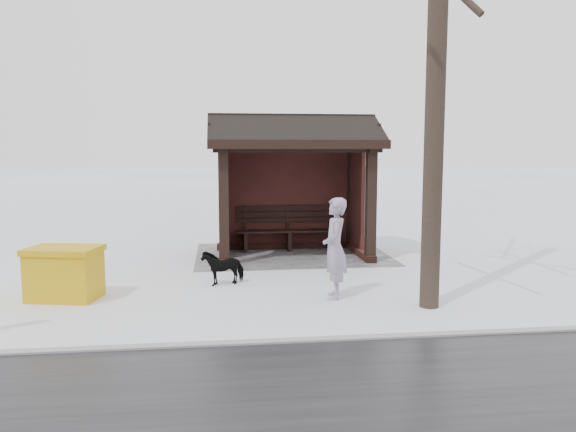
% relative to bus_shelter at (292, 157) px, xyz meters
% --- Properties ---
extents(ground, '(120.00, 120.00, 0.00)m').
position_rel_bus_shelter_xyz_m(ground, '(0.00, 0.16, -2.17)').
color(ground, white).
rests_on(ground, ground).
extents(kerb, '(120.00, 0.15, 0.06)m').
position_rel_bus_shelter_xyz_m(kerb, '(0.00, 5.66, -2.16)').
color(kerb, gray).
rests_on(kerb, ground).
extents(trampled_patch, '(4.20, 3.20, 0.02)m').
position_rel_bus_shelter_xyz_m(trampled_patch, '(0.00, -0.04, -2.16)').
color(trampled_patch, '#96969B').
rests_on(trampled_patch, ground).
extents(bus_shelter, '(3.60, 2.40, 3.09)m').
position_rel_bus_shelter_xyz_m(bus_shelter, '(0.00, 0.00, 0.00)').
color(bus_shelter, '#371A14').
rests_on(bus_shelter, ground).
extents(pedestrian, '(0.47, 0.63, 1.59)m').
position_rel_bus_shelter_xyz_m(pedestrian, '(-0.20, 3.69, -1.37)').
color(pedestrian, '#91869E').
rests_on(pedestrian, ground).
extents(dog, '(0.78, 0.54, 0.60)m').
position_rel_bus_shelter_xyz_m(dog, '(1.54, 2.54, -1.87)').
color(dog, black).
rests_on(dog, ground).
extents(grit_bin, '(1.21, 0.95, 0.83)m').
position_rel_bus_shelter_xyz_m(grit_bin, '(4.00, 3.24, -1.75)').
color(grit_bin, '#C4960B').
rests_on(grit_bin, ground).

